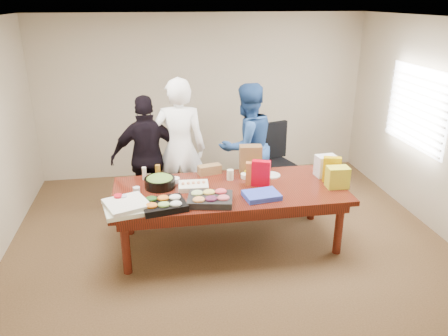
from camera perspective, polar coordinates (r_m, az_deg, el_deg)
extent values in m
cube|color=#47301E|center=(5.65, 0.70, -9.77)|extent=(5.50, 5.00, 0.02)
cube|color=white|center=(4.84, 0.85, 18.98)|extent=(5.50, 5.00, 0.02)
cube|color=beige|center=(7.47, -2.72, 9.29)|extent=(5.50, 0.04, 2.70)
cube|color=beige|center=(2.88, 9.92, -11.82)|extent=(5.50, 0.04, 2.70)
cube|color=beige|center=(6.18, 26.80, 4.41)|extent=(0.04, 5.00, 2.70)
cube|color=white|center=(6.60, 23.85, 7.21)|extent=(0.03, 1.40, 1.10)
cube|color=beige|center=(6.58, 23.56, 7.21)|extent=(0.04, 1.36, 1.00)
cube|color=#4C1C0F|center=(5.46, 0.71, -6.31)|extent=(2.80, 1.20, 0.75)
cube|color=black|center=(6.81, 6.85, 0.78)|extent=(0.68, 0.68, 1.07)
imported|color=white|center=(6.00, -5.81, 2.48)|extent=(0.78, 0.57, 1.96)
imported|color=navy|center=(6.31, 2.97, 2.87)|extent=(1.08, 0.98, 1.82)
imported|color=black|center=(6.07, -9.84, 1.34)|extent=(1.04, 0.50, 1.73)
cube|color=black|center=(4.85, -7.89, -4.85)|extent=(0.54, 0.46, 0.07)
cube|color=black|center=(4.93, -1.82, -4.13)|extent=(0.56, 0.48, 0.08)
cube|color=white|center=(5.30, -4.01, -2.37)|extent=(0.37, 0.29, 0.06)
cylinder|color=black|center=(5.37, -8.38, -1.91)|extent=(0.38, 0.38, 0.12)
cube|color=blue|center=(5.07, 4.92, -3.57)|extent=(0.43, 0.35, 0.06)
cube|color=#C50014|center=(5.34, 4.85, -0.71)|extent=(0.24, 0.17, 0.32)
cube|color=#D1A000|center=(5.61, 13.88, -0.17)|extent=(0.23, 0.15, 0.32)
cube|color=#BF662F|center=(5.38, 3.84, -0.73)|extent=(0.20, 0.13, 0.29)
cylinder|color=beige|center=(5.53, 0.81, -0.89)|extent=(0.10, 0.10, 0.13)
cylinder|color=#E0BB00|center=(5.66, 3.47, -0.14)|extent=(0.07, 0.07, 0.18)
cylinder|color=brown|center=(5.57, -8.62, -0.60)|extent=(0.08, 0.08, 0.20)
cylinder|color=beige|center=(5.62, -10.36, -0.70)|extent=(0.06, 0.06, 0.17)
cube|color=#F1DF02|center=(5.67, 3.99, -0.69)|extent=(0.27, 0.24, 0.08)
cube|color=olive|center=(5.72, -1.90, -0.19)|extent=(0.32, 0.19, 0.12)
cube|color=brown|center=(5.72, 3.48, 1.15)|extent=(0.30, 0.19, 0.37)
cylinder|color=red|center=(5.00, -13.62, -4.09)|extent=(0.10, 0.10, 0.13)
cylinder|color=silver|center=(5.00, -12.95, -4.11)|extent=(0.10, 0.10, 0.11)
cylinder|color=silver|center=(5.18, -11.34, -3.05)|extent=(0.08, 0.08, 0.11)
cube|color=white|center=(4.87, -12.81, -5.24)|extent=(0.51, 0.51, 0.05)
cube|color=white|center=(4.86, -12.61, -4.63)|extent=(0.56, 0.56, 0.05)
cylinder|color=silver|center=(5.71, 6.16, -0.93)|extent=(0.27, 0.27, 0.01)
cylinder|color=silver|center=(5.69, 4.37, -0.96)|extent=(0.26, 0.26, 0.02)
cylinder|color=white|center=(5.61, 2.89, -1.03)|extent=(0.17, 0.17, 0.05)
cylinder|color=white|center=(5.51, -6.51, -1.57)|extent=(0.15, 0.15, 0.05)
cube|color=white|center=(5.78, 13.15, 0.28)|extent=(0.27, 0.20, 0.27)
cube|color=yellow|center=(5.47, 14.59, -1.17)|extent=(0.27, 0.19, 0.26)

